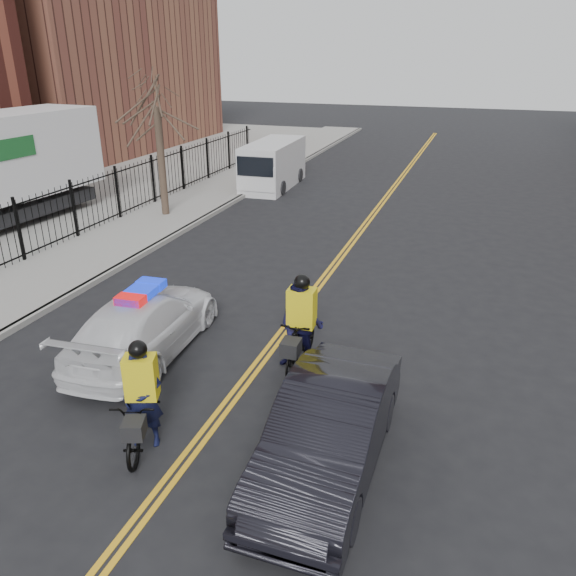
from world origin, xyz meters
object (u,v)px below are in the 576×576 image
Objects in this scene: dark_sedan at (329,430)px; police_cruiser at (145,323)px; cyclist_far at (301,333)px; cyclist_near at (145,409)px; cargo_van at (272,166)px.

police_cruiser is at bearing 154.24° from dark_sedan.
cyclist_near is at bearing -120.06° from cyclist_far.
cyclist_near is 3.55m from cyclist_far.
dark_sedan is at bearing -66.06° from cyclist_far.
cyclist_far is at bearing -69.81° from cargo_van.
cyclist_near is at bearing 118.29° from police_cruiser.
cyclist_near is (4.70, -18.37, -0.36)m from cargo_van.
cyclist_far is at bearing -176.71° from police_cruiser.
police_cruiser is at bearing -81.70° from cargo_van.
police_cruiser reaches higher than dark_sedan.
cargo_van is at bearing 113.48° from dark_sedan.
cargo_van is 16.53m from cyclist_far.
dark_sedan is at bearing -12.64° from cyclist_near.
police_cruiser is 3.19m from cyclist_near.
dark_sedan is 0.85× the size of cargo_van.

